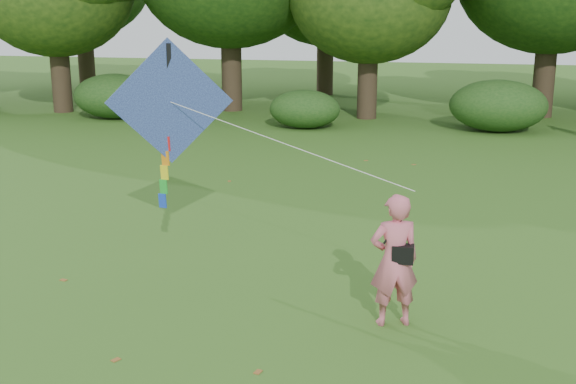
# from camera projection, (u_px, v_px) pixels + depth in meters

# --- Properties ---
(ground) EXTENTS (100.00, 100.00, 0.00)m
(ground) POSITION_uv_depth(u_px,v_px,m) (349.00, 336.00, 10.10)
(ground) COLOR #265114
(ground) RESTS_ON ground
(man_kite_flyer) EXTENTS (0.83, 0.68, 1.95)m
(man_kite_flyer) POSITION_uv_depth(u_px,v_px,m) (394.00, 260.00, 10.24)
(man_kite_flyer) COLOR #D36376
(man_kite_flyer) RESTS_ON ground
(bystander_left) EXTENTS (1.02, 0.92, 1.72)m
(bystander_left) POSITION_uv_depth(u_px,v_px,m) (181.00, 100.00, 28.22)
(bystander_left) COLOR #23282F
(bystander_left) RESTS_ON ground
(crossbody_bag) EXTENTS (0.43, 0.20, 0.74)m
(crossbody_bag) POSITION_uv_depth(u_px,v_px,m) (403.00, 253.00, 10.15)
(crossbody_bag) COLOR black
(crossbody_bag) RESTS_ON ground
(flying_kite) EXTENTS (5.29, 2.31, 2.99)m
(flying_kite) POSITION_uv_depth(u_px,v_px,m) (170.00, 105.00, 12.33)
(flying_kite) COLOR #233D99
(flying_kite) RESTS_ON ground
(shrub_band) EXTENTS (39.15, 3.22, 1.88)m
(shrub_band) POSITION_uv_depth(u_px,v_px,m) (394.00, 106.00, 26.66)
(shrub_band) COLOR #264919
(shrub_band) RESTS_ON ground
(fallen_leaves) EXTENTS (8.32, 14.83, 0.01)m
(fallen_leaves) POSITION_uv_depth(u_px,v_px,m) (306.00, 266.00, 12.78)
(fallen_leaves) COLOR brown
(fallen_leaves) RESTS_ON ground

